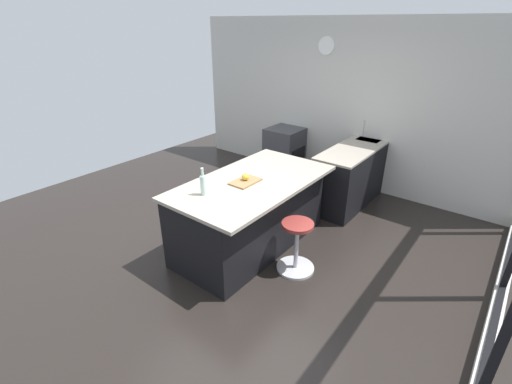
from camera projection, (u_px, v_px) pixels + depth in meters
ground_plane at (239, 239)px, 4.76m from camera, size 7.49×7.49×0.00m
interior_partition_left at (338, 104)px, 6.05m from camera, size 0.15×5.76×2.72m
sink_cabinet at (360, 168)px, 5.83m from camera, size 2.28×0.60×1.18m
oven_range at (284, 151)px, 6.66m from camera, size 0.60×0.61×0.87m
kitchen_island at (250, 213)px, 4.47m from camera, size 2.06×1.14×0.91m
stool_by_window at (296, 248)px, 4.07m from camera, size 0.44×0.44×0.62m
cutting_board at (245, 182)px, 4.20m from camera, size 0.36×0.24×0.02m
apple_yellow at (245, 177)px, 4.19m from camera, size 0.08×0.08×0.08m
water_bottle at (203, 184)px, 3.85m from camera, size 0.06×0.06×0.31m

